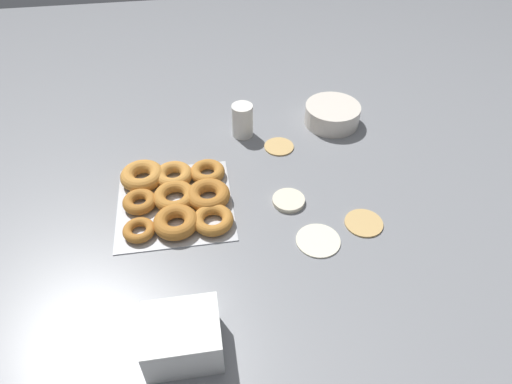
# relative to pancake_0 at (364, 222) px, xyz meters

# --- Properties ---
(ground_plane) EXTENTS (3.00, 3.00, 0.00)m
(ground_plane) POSITION_rel_pancake_0_xyz_m (-0.08, -0.17, -0.00)
(ground_plane) COLOR gray
(pancake_0) EXTENTS (0.10, 0.10, 0.01)m
(pancake_0) POSITION_rel_pancake_0_xyz_m (0.00, 0.00, 0.00)
(pancake_0) COLOR tan
(pancake_0) RESTS_ON ground_plane
(pancake_1) EXTENTS (0.09, 0.09, 0.01)m
(pancake_1) POSITION_rel_pancake_0_xyz_m (-0.34, -0.15, -0.00)
(pancake_1) COLOR tan
(pancake_1) RESTS_ON ground_plane
(pancake_2) EXTENTS (0.11, 0.11, 0.01)m
(pancake_2) POSITION_rel_pancake_0_xyz_m (0.04, -0.13, -0.00)
(pancake_2) COLOR silver
(pancake_2) RESTS_ON ground_plane
(pancake_3) EXTENTS (0.08, 0.08, 0.01)m
(pancake_3) POSITION_rel_pancake_0_xyz_m (-0.10, -0.17, 0.00)
(pancake_3) COLOR beige
(pancake_3) RESTS_ON ground_plane
(donut_tray) EXTENTS (0.31, 0.30, 0.04)m
(donut_tray) POSITION_rel_pancake_0_xyz_m (-0.15, -0.46, 0.01)
(donut_tray) COLOR silver
(donut_tray) RESTS_ON ground_plane
(batter_bowl) EXTENTS (0.17, 0.17, 0.06)m
(batter_bowl) POSITION_rel_pancake_0_xyz_m (-0.44, 0.04, 0.03)
(batter_bowl) COLOR silver
(batter_bowl) RESTS_ON ground_plane
(container_stack) EXTENTS (0.12, 0.15, 0.09)m
(container_stack) POSITION_rel_pancake_0_xyz_m (0.27, -0.46, 0.04)
(container_stack) COLOR white
(container_stack) RESTS_ON ground_plane
(paper_cup) EXTENTS (0.06, 0.06, 0.10)m
(paper_cup) POSITION_rel_pancake_0_xyz_m (-0.42, -0.25, 0.05)
(paper_cup) COLOR white
(paper_cup) RESTS_ON ground_plane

